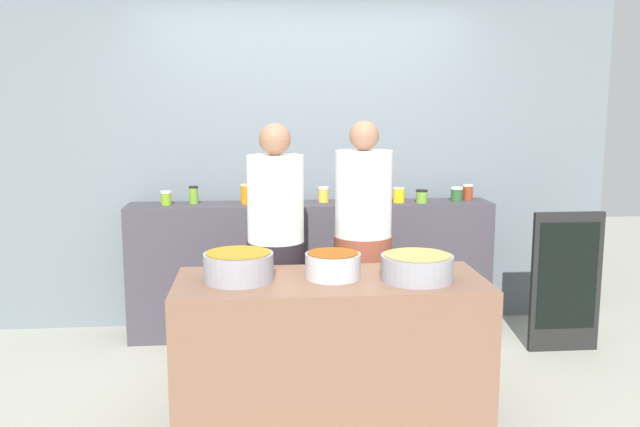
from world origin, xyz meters
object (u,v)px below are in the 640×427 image
(preserve_jar_2, at_px, (245,194))
(cooking_pot_center, at_px, (333,265))
(cooking_pot_left, at_px, (239,267))
(cooking_pot_right, at_px, (417,267))
(preserve_jar_3, at_px, (265,196))
(preserve_jar_8, at_px, (399,195))
(preserve_jar_5, at_px, (324,194))
(preserve_jar_10, at_px, (457,194))
(preserve_jar_4, at_px, (280,197))
(cook_in_cap, at_px, (363,260))
(preserve_jar_9, at_px, (422,196))
(preserve_jar_11, at_px, (468,192))
(preserve_jar_0, at_px, (166,198))
(preserve_jar_1, at_px, (194,195))
(chalkboard_sign, at_px, (566,281))
(cook_with_tongs, at_px, (276,265))
(preserve_jar_6, at_px, (356,197))
(preserve_jar_7, at_px, (371,194))

(preserve_jar_2, height_order, cooking_pot_center, preserve_jar_2)
(cooking_pot_left, height_order, cooking_pot_right, cooking_pot_left)
(preserve_jar_3, distance_m, preserve_jar_8, 1.00)
(preserve_jar_5, distance_m, preserve_jar_10, 1.01)
(preserve_jar_2, relative_size, cooking_pot_center, 0.47)
(preserve_jar_4, distance_m, cooking_pot_left, 1.38)
(cook_in_cap, bearing_deg, preserve_jar_4, 127.58)
(cook_in_cap, bearing_deg, preserve_jar_2, 136.51)
(preserve_jar_4, height_order, cooking_pot_right, preserve_jar_4)
(preserve_jar_9, height_order, cook_in_cap, cook_in_cap)
(cooking_pot_left, distance_m, cooking_pot_right, 0.97)
(preserve_jar_11, bearing_deg, preserve_jar_10, -158.53)
(preserve_jar_0, relative_size, preserve_jar_5, 0.90)
(preserve_jar_11, height_order, cook_in_cap, cook_in_cap)
(preserve_jar_1, xyz_separation_m, cooking_pot_center, (0.88, -1.42, -0.21))
(preserve_jar_3, relative_size, chalkboard_sign, 0.11)
(cooking_pot_left, xyz_separation_m, cook_in_cap, (0.78, 0.67, -0.13))
(preserve_jar_2, bearing_deg, cook_in_cap, -43.49)
(preserve_jar_5, xyz_separation_m, cooking_pot_center, (-0.08, -1.42, -0.20))
(preserve_jar_4, distance_m, cooking_pot_center, 1.36)
(preserve_jar_11, bearing_deg, cooking_pot_left, -139.68)
(preserve_jar_5, height_order, cook_with_tongs, cook_with_tongs)
(preserve_jar_6, relative_size, preserve_jar_7, 0.77)
(preserve_jar_0, height_order, preserve_jar_2, preserve_jar_2)
(preserve_jar_4, distance_m, preserve_jar_11, 1.45)
(cooking_pot_center, bearing_deg, preserve_jar_8, 64.60)
(preserve_jar_1, distance_m, preserve_jar_8, 1.52)
(preserve_jar_1, xyz_separation_m, preserve_jar_8, (1.52, -0.07, -0.01))
(preserve_jar_8, bearing_deg, preserve_jar_3, 179.48)
(preserve_jar_0, bearing_deg, cook_with_tongs, -45.61)
(preserve_jar_0, distance_m, preserve_jar_2, 0.57)
(preserve_jar_2, distance_m, cook_with_tongs, 0.89)
(cooking_pot_center, xyz_separation_m, chalkboard_sign, (1.74, 0.85, -0.36))
(preserve_jar_0, relative_size, chalkboard_sign, 0.10)
(preserve_jar_1, bearing_deg, preserve_jar_9, -3.49)
(preserve_jar_8, bearing_deg, preserve_jar_9, -11.93)
(preserve_jar_7, relative_size, chalkboard_sign, 0.13)
(preserve_jar_2, bearing_deg, preserve_jar_6, -4.62)
(preserve_jar_11, relative_size, cooking_pot_center, 0.38)
(preserve_jar_3, height_order, cook_in_cap, cook_in_cap)
(preserve_jar_1, xyz_separation_m, preserve_jar_7, (1.31, -0.05, 0.00))
(preserve_jar_9, distance_m, preserve_jar_11, 0.40)
(preserve_jar_3, height_order, preserve_jar_8, preserve_jar_3)
(preserve_jar_3, relative_size, preserve_jar_10, 1.06)
(preserve_jar_1, height_order, cooking_pot_left, preserve_jar_1)
(chalkboard_sign, bearing_deg, preserve_jar_0, 169.23)
(cooking_pot_center, bearing_deg, cook_in_cap, 67.71)
(preserve_jar_1, height_order, preserve_jar_11, preserve_jar_1)
(preserve_jar_7, bearing_deg, preserve_jar_0, 179.59)
(preserve_jar_9, height_order, cooking_pot_center, preserve_jar_9)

